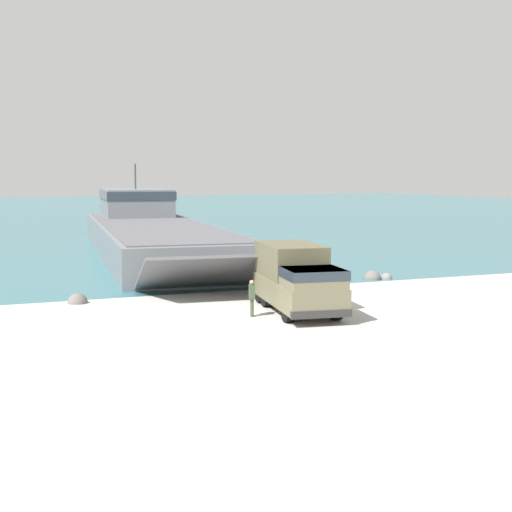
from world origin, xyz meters
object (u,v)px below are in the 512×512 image
object	(u,v)px
landing_craft	(150,230)
military_truck	(297,278)
moored_boat_a	(153,218)
soldier_on_ramp	(252,296)

from	to	relation	value
landing_craft	military_truck	world-z (taller)	landing_craft
military_truck	moored_boat_a	xyz separation A→B (m)	(8.51, 64.25, -1.00)
soldier_on_ramp	landing_craft	bearing A→B (deg)	-79.77
military_truck	moored_boat_a	size ratio (longest dim) A/B	1.16
landing_craft	soldier_on_ramp	size ratio (longest dim) A/B	25.40
military_truck	moored_boat_a	bearing A→B (deg)	-179.41
soldier_on_ramp	moored_boat_a	bearing A→B (deg)	-85.05
landing_craft	military_truck	bearing A→B (deg)	-84.03
military_truck	soldier_on_ramp	xyz separation A→B (m)	(-2.36, -0.35, -0.59)
soldier_on_ramp	military_truck	bearing A→B (deg)	-157.01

